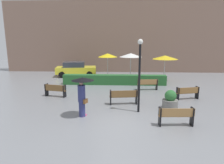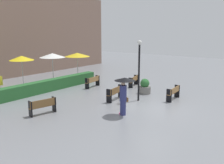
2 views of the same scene
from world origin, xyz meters
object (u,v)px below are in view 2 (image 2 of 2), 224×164
object	(u,v)px
patio_umbrella_yellow	(22,58)
planter_pot	(145,87)
lamp_post	(139,64)
bench_near_right	(174,92)
bench_mid_center	(116,92)
patio_umbrella_white	(52,55)
pedestrian_with_umbrella	(124,90)
patio_umbrella_yellow_far	(77,55)
bench_far_left	(43,106)
bench_back_row	(93,81)
bench_far_right	(134,80)

from	to	relation	value
patio_umbrella_yellow	planter_pot	bearing A→B (deg)	-64.65
patio_umbrella_yellow	lamp_post	bearing A→B (deg)	-76.13
lamp_post	bench_near_right	bearing A→B (deg)	-48.67
planter_pot	patio_umbrella_yellow	xyz separation A→B (m)	(-4.16, 8.79, 1.90)
bench_near_right	bench_mid_center	xyz separation A→B (m)	(-2.36, 3.04, 0.01)
patio_umbrella_white	pedestrian_with_umbrella	bearing A→B (deg)	-107.08
bench_near_right	pedestrian_with_umbrella	distance (m)	4.65
bench_near_right	planter_pot	world-z (taller)	planter_pot
planter_pot	lamp_post	xyz separation A→B (m)	(-1.85, -0.59, 1.93)
lamp_post	patio_umbrella_white	distance (m)	8.36
patio_umbrella_white	lamp_post	bearing A→B (deg)	-89.41
patio_umbrella_yellow_far	lamp_post	bearing A→B (deg)	-110.01
bench_far_left	lamp_post	size ratio (longest dim) A/B	0.39
bench_back_row	patio_umbrella_yellow	distance (m)	5.89
patio_umbrella_yellow	bench_back_row	bearing A→B (deg)	-52.06
bench_back_row	patio_umbrella_white	xyz separation A→B (m)	(-1.21, 3.39, 1.96)
planter_pot	patio_umbrella_yellow	bearing A→B (deg)	115.35
bench_far_right	bench_near_right	bearing A→B (deg)	-113.77
bench_back_row	patio_umbrella_yellow_far	world-z (taller)	patio_umbrella_yellow_far
bench_far_left	patio_umbrella_yellow	distance (m)	7.59
bench_far_right	patio_umbrella_white	xyz separation A→B (m)	(-3.54, 5.83, 1.98)
bench_back_row	patio_umbrella_white	size ratio (longest dim) A/B	0.61
bench_mid_center	pedestrian_with_umbrella	xyz separation A→B (m)	(-2.10, -2.10, 0.88)
pedestrian_with_umbrella	patio_umbrella_yellow_far	bearing A→B (deg)	57.46
bench_far_left	patio_umbrella_white	bearing A→B (deg)	45.91
bench_near_right	pedestrian_with_umbrella	xyz separation A→B (m)	(-4.47, 0.94, 0.89)
lamp_post	patio_umbrella_yellow_far	size ratio (longest dim) A/B	1.61
bench_far_right	bench_far_left	size ratio (longest dim) A/B	1.01
bench_far_left	planter_pot	bearing A→B (deg)	-16.37
bench_mid_center	lamp_post	bearing A→B (deg)	-57.59
bench_mid_center	patio_umbrella_white	bearing A→B (deg)	84.22
bench_back_row	bench_near_right	distance (m)	6.76
bench_far_left	lamp_post	distance (m)	6.45
bench_far_right	bench_back_row	bearing A→B (deg)	133.79
bench_far_left	bench_near_right	xyz separation A→B (m)	(7.08, -4.53, 0.02)
bench_mid_center	patio_umbrella_yellow_far	xyz separation A→B (m)	(3.97, 7.42, 1.72)
bench_back_row	pedestrian_with_umbrella	world-z (taller)	pedestrian_with_umbrella
bench_far_right	patio_umbrella_white	world-z (taller)	patio_umbrella_white
bench_far_right	bench_mid_center	size ratio (longest dim) A/B	0.90
bench_mid_center	planter_pot	xyz separation A→B (m)	(2.65, -0.68, -0.06)
lamp_post	bench_far_left	bearing A→B (deg)	153.48
patio_umbrella_yellow	pedestrian_with_umbrella	bearing A→B (deg)	-93.32
bench_back_row	pedestrian_with_umbrella	distance (m)	7.12
patio_umbrella_white	patio_umbrella_yellow_far	bearing A→B (deg)	5.72
bench_far_right	patio_umbrella_yellow_far	bearing A→B (deg)	92.72
bench_near_right	patio_umbrella_white	distance (m)	10.45
patio_umbrella_yellow	patio_umbrella_white	distance (m)	2.45
patio_umbrella_yellow_far	bench_near_right	bearing A→B (deg)	-98.72
bench_back_row	lamp_post	xyz separation A→B (m)	(-1.12, -4.97, 1.90)
bench_far_right	bench_near_right	world-z (taller)	bench_near_right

